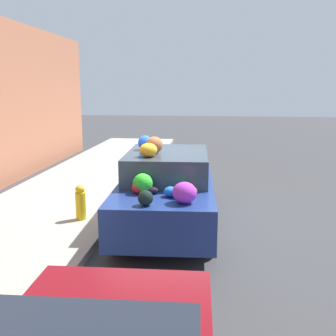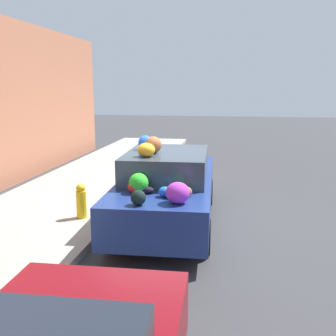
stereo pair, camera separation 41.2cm
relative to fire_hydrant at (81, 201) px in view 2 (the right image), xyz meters
name	(u,v)px [view 2 (the right image)]	position (x,y,z in m)	size (l,w,h in m)	color
ground_plane	(169,223)	(0.38, -1.71, -0.49)	(60.00, 60.00, 0.00)	#38383A
sidewalk_curb	(45,213)	(0.38, 0.99, -0.42)	(24.00, 3.20, 0.14)	#9E998E
fire_hydrant	(81,201)	(0.00, 0.00, 0.00)	(0.20, 0.20, 0.70)	gold
art_car	(167,186)	(0.32, -1.69, 0.29)	(4.63, 1.92, 1.81)	navy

